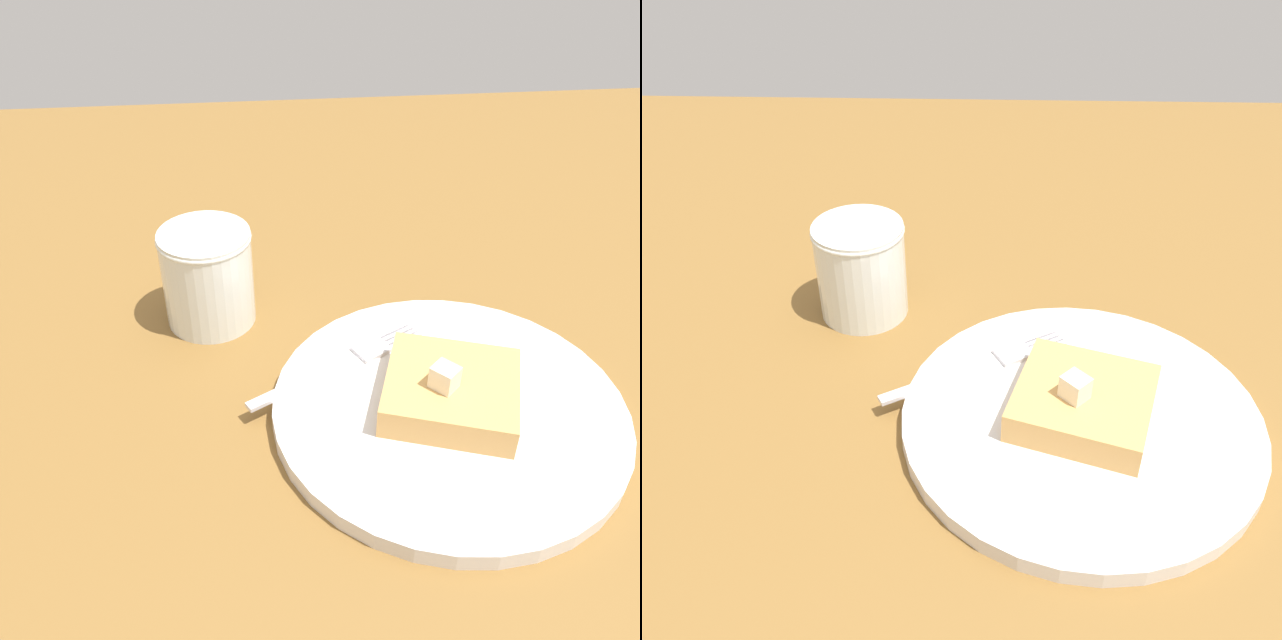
{
  "view_description": "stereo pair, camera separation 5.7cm",
  "coord_description": "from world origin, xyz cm",
  "views": [
    {
      "loc": [
        40.93,
        -2.59,
        41.53
      ],
      "look_at": [
        -3.94,
        1.65,
        7.07
      ],
      "focal_mm": 40.0,
      "sensor_mm": 36.0,
      "label": 1
    },
    {
      "loc": [
        41.1,
        3.08,
        41.53
      ],
      "look_at": [
        -3.94,
        1.65,
        7.07
      ],
      "focal_mm": 40.0,
      "sensor_mm": 36.0,
      "label": 2
    }
  ],
  "objects": [
    {
      "name": "table_surface",
      "position": [
        0.0,
        0.0,
        1.28
      ],
      "size": [
        129.96,
        129.96,
        2.57
      ],
      "primitive_type": "cube",
      "color": "brown",
      "rests_on": "ground"
    },
    {
      "name": "fork",
      "position": [
        -2.29,
        3.81,
        4.13
      ],
      "size": [
        9.14,
        14.63,
        0.36
      ],
      "color": "silver",
      "rests_on": "plate"
    },
    {
      "name": "syrup_jar",
      "position": [
        -11.12,
        -7.45,
        6.6
      ],
      "size": [
        8.03,
        8.03,
        8.78
      ],
      "color": "#3A130B",
      "rests_on": "table_surface"
    },
    {
      "name": "toast_slice_center",
      "position": [
        3.23,
        10.75,
        5.19
      ],
      "size": [
        11.81,
        12.08,
        2.49
      ],
      "primitive_type": "cube",
      "rotation": [
        0.0,
        0.0,
        -0.32
      ],
      "color": "tan",
      "rests_on": "plate"
    },
    {
      "name": "butter_pat_primary",
      "position": [
        3.96,
        9.88,
        7.33
      ],
      "size": [
        2.41,
        2.4,
        1.79
      ],
      "primitive_type": "cube",
      "rotation": [
        0.0,
        0.0,
        0.77
      ],
      "color": "#F8EBCA",
      "rests_on": "toast_slice_center"
    },
    {
      "name": "plate",
      "position": [
        3.23,
        10.75,
        3.37
      ],
      "size": [
        26.7,
        26.7,
        1.38
      ],
      "color": "silver",
      "rests_on": "table_surface"
    }
  ]
}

